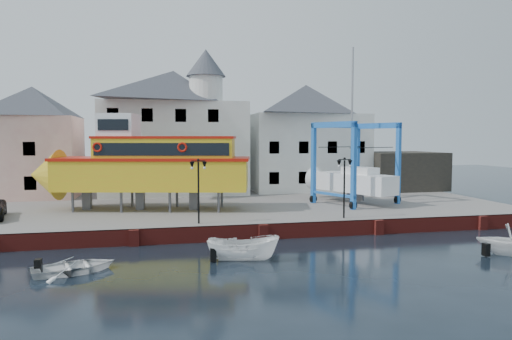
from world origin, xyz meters
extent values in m
plane|color=black|center=(0.00, 0.00, 0.00)|extent=(140.00, 140.00, 0.00)
cube|color=slate|center=(0.00, 11.00, 0.50)|extent=(44.00, 22.00, 1.00)
cube|color=maroon|center=(0.00, 0.12, 0.50)|extent=(44.00, 0.25, 1.00)
cube|color=maroon|center=(-8.00, -0.05, 0.50)|extent=(0.60, 0.36, 1.00)
cube|color=maroon|center=(0.00, -0.05, 0.50)|extent=(0.60, 0.36, 1.00)
cube|color=maroon|center=(8.00, -0.05, 0.50)|extent=(0.60, 0.36, 1.00)
cube|color=maroon|center=(16.00, -0.05, 0.50)|extent=(0.60, 0.36, 1.00)
cube|color=#DE9C94|center=(-18.00, 18.00, 4.75)|extent=(8.00, 7.00, 7.50)
pyramid|color=#34363E|center=(-18.00, 18.00, 9.90)|extent=(8.00, 7.00, 2.80)
cube|color=black|center=(-17.50, 14.54, 2.60)|extent=(1.00, 0.08, 1.20)
cube|color=black|center=(-17.50, 14.54, 5.60)|extent=(1.00, 0.08, 1.20)
cube|color=white|center=(-5.00, 18.50, 5.50)|extent=(14.00, 8.00, 9.00)
pyramid|color=#34363E|center=(-5.00, 18.50, 11.60)|extent=(14.00, 8.00, 3.20)
cube|color=black|center=(-10.50, 14.54, 2.60)|extent=(1.00, 0.08, 1.20)
cube|color=black|center=(-7.50, 14.54, 2.60)|extent=(1.00, 0.08, 1.20)
cube|color=black|center=(-4.50, 14.54, 2.60)|extent=(1.00, 0.08, 1.20)
cube|color=black|center=(-1.50, 14.54, 2.60)|extent=(1.00, 0.08, 1.20)
cube|color=black|center=(-10.50, 14.54, 5.60)|extent=(1.00, 0.08, 1.20)
cube|color=black|center=(-7.50, 14.54, 5.60)|extent=(1.00, 0.08, 1.20)
cube|color=black|center=(-4.50, 14.54, 5.60)|extent=(1.00, 0.08, 1.20)
cube|color=black|center=(-1.50, 14.54, 5.60)|extent=(1.00, 0.08, 1.20)
cube|color=black|center=(-10.50, 14.54, 8.60)|extent=(1.00, 0.08, 1.20)
cube|color=black|center=(-7.50, 14.54, 8.60)|extent=(1.00, 0.08, 1.20)
cube|color=black|center=(-4.50, 14.54, 8.60)|extent=(1.00, 0.08, 1.20)
cube|color=black|center=(-1.50, 14.54, 8.60)|extent=(1.00, 0.08, 1.20)
cylinder|color=white|center=(-2.00, 16.10, 11.20)|extent=(3.20, 3.20, 2.40)
cone|color=#34363E|center=(-2.00, 16.10, 13.70)|extent=(3.80, 3.80, 2.60)
cube|color=white|center=(9.00, 19.00, 5.00)|extent=(12.00, 8.00, 8.00)
pyramid|color=#34363E|center=(9.00, 19.00, 10.60)|extent=(12.00, 8.00, 3.20)
cube|color=black|center=(4.50, 15.04, 2.60)|extent=(1.00, 0.08, 1.20)
cube|color=black|center=(7.50, 15.04, 2.60)|extent=(1.00, 0.08, 1.20)
cube|color=black|center=(10.50, 15.04, 2.60)|extent=(1.00, 0.08, 1.20)
cube|color=black|center=(13.50, 15.04, 2.60)|extent=(1.00, 0.08, 1.20)
cube|color=black|center=(4.50, 15.04, 5.60)|extent=(1.00, 0.08, 1.20)
cube|color=black|center=(7.50, 15.04, 5.60)|extent=(1.00, 0.08, 1.20)
cube|color=black|center=(10.50, 15.04, 5.60)|extent=(1.00, 0.08, 1.20)
cube|color=black|center=(13.50, 15.04, 5.60)|extent=(1.00, 0.08, 1.20)
cube|color=black|center=(19.00, 17.00, 3.00)|extent=(8.00, 7.00, 4.00)
cylinder|color=black|center=(-4.00, 1.20, 3.00)|extent=(0.12, 0.12, 4.00)
cube|color=black|center=(-4.00, 1.20, 5.05)|extent=(0.90, 0.06, 0.06)
sphere|color=black|center=(-4.00, 1.20, 5.12)|extent=(0.16, 0.16, 0.16)
cone|color=black|center=(-4.40, 1.20, 4.78)|extent=(0.32, 0.32, 0.45)
sphere|color=white|center=(-4.40, 1.20, 4.60)|extent=(0.18, 0.18, 0.18)
cone|color=black|center=(-3.60, 1.20, 4.78)|extent=(0.32, 0.32, 0.45)
sphere|color=white|center=(-3.60, 1.20, 4.60)|extent=(0.18, 0.18, 0.18)
cylinder|color=black|center=(6.00, 1.20, 3.00)|extent=(0.12, 0.12, 4.00)
cube|color=black|center=(6.00, 1.20, 5.05)|extent=(0.90, 0.06, 0.06)
sphere|color=black|center=(6.00, 1.20, 5.12)|extent=(0.16, 0.16, 0.16)
cone|color=black|center=(5.60, 1.20, 4.78)|extent=(0.32, 0.32, 0.45)
sphere|color=white|center=(5.60, 1.20, 4.60)|extent=(0.18, 0.18, 0.18)
cone|color=black|center=(6.40, 1.20, 4.78)|extent=(0.32, 0.32, 0.45)
sphere|color=white|center=(6.40, 1.20, 4.60)|extent=(0.18, 0.18, 0.18)
cylinder|color=#59595E|center=(-12.80, 7.54, 1.77)|extent=(0.24, 0.24, 1.55)
cylinder|color=#59595E|center=(-12.18, 10.36, 1.77)|extent=(0.24, 0.24, 1.55)
cylinder|color=#59595E|center=(-9.27, 6.76, 1.77)|extent=(0.24, 0.24, 1.55)
cylinder|color=#59595E|center=(-8.65, 9.59, 1.77)|extent=(0.24, 0.24, 1.55)
cylinder|color=#59595E|center=(-5.74, 5.99, 1.77)|extent=(0.24, 0.24, 1.55)
cylinder|color=#59595E|center=(-5.12, 8.81, 1.77)|extent=(0.24, 0.24, 1.55)
cylinder|color=#59595E|center=(-2.21, 5.21, 1.77)|extent=(0.24, 0.24, 1.55)
cylinder|color=#59595E|center=(-1.59, 8.03, 1.77)|extent=(0.24, 0.24, 1.55)
cube|color=#59595E|center=(-11.99, 8.84, 1.77)|extent=(0.72, 0.64, 1.55)
cube|color=#59595E|center=(-7.95, 7.95, 1.77)|extent=(0.72, 0.64, 1.55)
cube|color=#59595E|center=(-3.92, 7.06, 1.77)|extent=(0.72, 0.64, 1.55)
cube|color=yellow|center=(-6.94, 7.73, 3.69)|extent=(14.97, 6.94, 2.27)
cone|color=yellow|center=(-15.11, 9.53, 3.69)|extent=(3.06, 4.32, 3.93)
cube|color=#BB180A|center=(-6.94, 7.73, 4.93)|extent=(15.30, 7.17, 0.23)
cube|color=yellow|center=(-5.93, 7.51, 5.65)|extent=(10.84, 5.65, 1.65)
cube|color=black|center=(-6.32, 5.76, 5.70)|extent=(9.70, 2.19, 0.93)
cube|color=black|center=(-5.55, 9.25, 5.70)|extent=(9.70, 2.19, 0.93)
cube|color=#BB180A|center=(-5.93, 7.51, 6.57)|extent=(11.07, 5.80, 0.19)
cube|color=white|center=(-9.46, 8.29, 7.41)|extent=(3.20, 3.20, 1.88)
cube|color=black|center=(-9.76, 6.95, 7.49)|extent=(2.22, 0.54, 0.83)
torus|color=#BB180A|center=(-10.87, 6.72, 5.85)|extent=(0.74, 0.30, 0.72)
torus|color=#BB180A|center=(-4.81, 5.38, 5.85)|extent=(0.74, 0.30, 0.72)
cube|color=blue|center=(8.17, 4.56, 4.38)|extent=(0.45, 0.45, 6.76)
cylinder|color=black|center=(8.17, 4.56, 1.34)|extent=(0.72, 0.50, 0.68)
cube|color=blue|center=(6.34, 8.66, 4.38)|extent=(0.45, 0.45, 6.76)
cylinder|color=black|center=(6.34, 8.66, 1.34)|extent=(0.72, 0.50, 0.68)
cube|color=blue|center=(13.15, 6.78, 4.38)|extent=(0.45, 0.45, 6.76)
cylinder|color=black|center=(13.15, 6.78, 1.34)|extent=(0.72, 0.50, 0.68)
cube|color=blue|center=(11.32, 10.88, 4.38)|extent=(0.45, 0.45, 6.76)
cylinder|color=black|center=(11.32, 10.88, 1.34)|extent=(0.72, 0.50, 0.68)
cube|color=blue|center=(7.25, 6.61, 7.59)|extent=(2.28, 4.55, 0.47)
cube|color=blue|center=(7.25, 6.61, 1.97)|extent=(2.18, 4.50, 0.20)
cube|color=blue|center=(12.24, 8.83, 7.59)|extent=(2.28, 4.55, 0.47)
cube|color=blue|center=(12.24, 8.83, 1.97)|extent=(2.18, 4.50, 0.20)
cube|color=blue|center=(8.83, 9.77, 7.59)|extent=(5.43, 2.67, 0.34)
cube|color=white|center=(9.75, 7.72, 2.74)|extent=(4.98, 7.52, 1.54)
cone|color=white|center=(7.99, 11.64, 2.74)|extent=(2.66, 2.32, 2.22)
cube|color=#59595E|center=(9.75, 7.72, 1.63)|extent=(0.92, 1.68, 0.68)
cube|color=white|center=(9.94, 7.28, 3.80)|extent=(2.59, 3.27, 0.58)
cylinder|color=#99999E|center=(9.55, 8.16, 8.82)|extent=(0.21, 0.21, 10.62)
cube|color=black|center=(10.45, 6.13, 5.75)|extent=(4.79, 2.23, 0.05)
cube|color=black|center=(9.04, 9.31, 5.75)|extent=(4.79, 2.23, 0.05)
imported|color=white|center=(-2.13, -4.58, 0.00)|extent=(4.09, 2.26, 1.49)
imported|color=white|center=(12.69, -6.55, 0.00)|extent=(4.64, 4.55, 1.86)
imported|color=white|center=(-10.56, -5.06, 0.00)|extent=(4.52, 3.82, 0.80)
camera|label=1|loc=(-6.35, -28.11, 6.51)|focal=32.00mm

